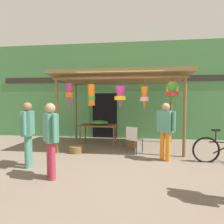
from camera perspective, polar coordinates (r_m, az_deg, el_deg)
name	(u,v)px	position (r m, az deg, el deg)	size (l,w,h in m)	color
ground_plane	(119,155)	(5.61, 2.18, -13.51)	(30.00, 30.00, 0.00)	#756656
shop_facade	(124,91)	(8.16, 3.72, 6.67)	(12.44, 0.29, 4.22)	#47844C
market_stall_canopy	(122,82)	(6.26, 3.27, 9.30)	(4.38, 2.42, 2.58)	brown
display_table	(99,127)	(6.66, -4.24, -4.71)	(1.29, 0.79, 0.78)	brown
flower_heap_on_table	(99,123)	(6.63, -3.99, -3.34)	(0.68, 0.48, 0.16)	green
folding_chair	(133,137)	(5.75, 6.77, -7.96)	(0.55, 0.55, 0.84)	beige
wicker_basket_by_table	(76,149)	(5.99, -11.28, -11.43)	(0.44, 0.44, 0.21)	brown
wicker_basket_spare	(130,144)	(6.55, 5.79, -10.07)	(0.41, 0.41, 0.22)	brown
vendor_in_orange	(28,129)	(4.92, -24.99, -4.94)	(0.32, 0.58, 1.60)	#4C8E7A
customer_foreground	(165,127)	(5.17, 16.50, -4.52)	(0.45, 0.43, 1.58)	orange
shopper_by_bananas	(51,135)	(4.00, -18.79, -6.74)	(0.43, 0.46, 1.59)	#B23347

